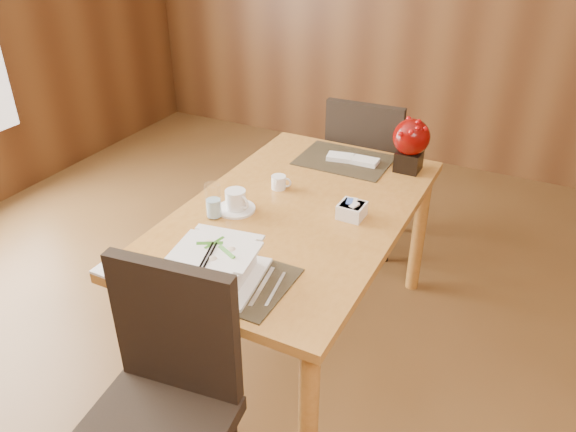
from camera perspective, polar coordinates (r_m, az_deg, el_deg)
The scene contains 14 objects.
ground at distance 2.49m, azimuth -5.87°, elevation -20.88°, with size 6.00×6.00×0.00m, color brown.
dining_table at distance 2.45m, azimuth 0.79°, elevation -1.25°, with size 0.90×1.50×0.75m.
placemat_near at distance 1.99m, azimuth -6.24°, elevation -6.22°, with size 0.45×0.33×0.01m, color black.
placemat_far at distance 2.84m, azimuth 5.73°, elevation 5.68°, with size 0.45×0.33×0.01m, color black.
soup_setting at distance 1.96m, azimuth -7.30°, elevation -4.93°, with size 0.35×0.35×0.12m.
coffee_cup at distance 2.38m, azimuth -5.33°, elevation 1.45°, with size 0.16×0.16×0.09m.
water_glass at distance 2.32m, azimuth -7.60°, elevation 1.53°, with size 0.07×0.07×0.15m, color silver.
creamer_jug at distance 2.55m, azimuth -0.96°, elevation 3.45°, with size 0.09×0.09×0.06m, color white, non-canonical shape.
sugar_caddy at distance 2.34m, azimuth 6.50°, elevation 0.57°, with size 0.10×0.10×0.06m, color white.
berry_decor at distance 2.74m, azimuth 12.37°, elevation 7.37°, with size 0.18×0.18×0.26m.
napkins_far at distance 2.82m, azimuth 6.75°, elevation 5.73°, with size 0.26×0.09×0.02m, color white, non-canonical shape.
bread_plate at distance 2.12m, azimuth -16.52°, elevation -4.97°, with size 0.16×0.16×0.01m, color white.
near_chair at distance 1.91m, azimuth -12.66°, elevation -17.32°, with size 0.51×0.51×0.97m.
far_chair at distance 3.28m, azimuth 8.01°, elevation 4.92°, with size 0.47×0.47×0.96m.
Camera 1 is at (0.91, -1.27, 1.94)m, focal length 35.00 mm.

